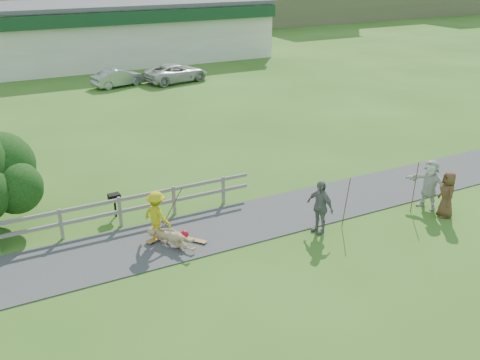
{
  "coord_description": "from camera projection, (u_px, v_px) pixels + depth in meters",
  "views": [
    {
      "loc": [
        -6.04,
        -13.45,
        8.78
      ],
      "look_at": [
        2.04,
        2.0,
        1.44
      ],
      "focal_mm": 40.0,
      "sensor_mm": 36.0,
      "label": 1
    }
  ],
  "objects": [
    {
      "name": "longboard_fallen",
      "position": [
        195.0,
        241.0,
        17.7
      ],
      "size": [
        0.65,
        0.76,
        0.09
      ],
      "primitive_type": null,
      "rotation": [
        0.0,
        0.0,
        -0.91
      ],
      "color": "olive",
      "rests_on": "ground"
    },
    {
      "name": "spectator_c",
      "position": [
        447.0,
        194.0,
        19.18
      ],
      "size": [
        0.85,
        0.99,
        1.72
      ],
      "primitive_type": "imported",
      "rotation": [
        0.0,
        0.0,
        4.28
      ],
      "color": "brown",
      "rests_on": "ground"
    },
    {
      "name": "ground",
      "position": [
        212.0,
        255.0,
        16.97
      ],
      "size": [
        260.0,
        260.0,
        0.0
      ],
      "primitive_type": "plane",
      "color": "#315B1A",
      "rests_on": "ground"
    },
    {
      "name": "pole_spec_right",
      "position": [
        415.0,
        187.0,
        19.47
      ],
      "size": [
        0.03,
        0.03,
        1.96
      ],
      "primitive_type": "cylinder",
      "color": "#563022",
      "rests_on": "ground"
    },
    {
      "name": "helmet",
      "position": [
        184.0,
        234.0,
        17.94
      ],
      "size": [
        0.28,
        0.28,
        0.28
      ],
      "primitive_type": "sphere",
      "color": "red",
      "rests_on": "ground"
    },
    {
      "name": "path",
      "position": [
        194.0,
        234.0,
        18.19
      ],
      "size": [
        34.0,
        3.0,
        0.04
      ],
      "primitive_type": "cube",
      "color": "#353538",
      "rests_on": "ground"
    },
    {
      "name": "skater_fallen",
      "position": [
        171.0,
        238.0,
        17.32
      ],
      "size": [
        1.84,
        1.25,
        0.67
      ],
      "primitive_type": "imported",
      "rotation": [
        0.0,
        0.0,
        0.49
      ],
      "color": "tan",
      "rests_on": "ground"
    },
    {
      "name": "strip_mall",
      "position": [
        84.0,
        33.0,
        46.21
      ],
      "size": [
        32.5,
        10.75,
        5.1
      ],
      "color": "beige",
      "rests_on": "ground"
    },
    {
      "name": "bbq",
      "position": [
        115.0,
        205.0,
        19.31
      ],
      "size": [
        0.43,
        0.33,
        0.89
      ],
      "primitive_type": null,
      "rotation": [
        0.0,
        0.0,
        0.05
      ],
      "color": "black",
      "rests_on": "ground"
    },
    {
      "name": "spectator_b",
      "position": [
        320.0,
        207.0,
        18.05
      ],
      "size": [
        0.7,
        1.19,
        1.9
      ],
      "primitive_type": "imported",
      "rotation": [
        0.0,
        0.0,
        4.93
      ],
      "color": "slate",
      "rests_on": "ground"
    },
    {
      "name": "pole_rider",
      "position": [
        170.0,
        207.0,
        18.06
      ],
      "size": [
        0.03,
        0.03,
        1.84
      ],
      "primitive_type": "cylinder",
      "color": "#563022",
      "rests_on": "ground"
    },
    {
      "name": "longboard_rider",
      "position": [
        158.0,
        239.0,
        17.81
      ],
      "size": [
        0.95,
        0.53,
        0.1
      ],
      "primitive_type": null,
      "rotation": [
        0.0,
        0.0,
        0.35
      ],
      "color": "olive",
      "rests_on": "ground"
    },
    {
      "name": "skater_rider",
      "position": [
        157.0,
        218.0,
        17.51
      ],
      "size": [
        1.04,
        1.24,
        1.67
      ],
      "primitive_type": "imported",
      "rotation": [
        0.0,
        0.0,
        2.04
      ],
      "color": "gold",
      "rests_on": "ground"
    },
    {
      "name": "fence",
      "position": [
        41.0,
        223.0,
        17.41
      ],
      "size": [
        15.05,
        0.1,
        1.1
      ],
      "color": "slate",
      "rests_on": "ground"
    },
    {
      "name": "pole_spec_left",
      "position": [
        346.0,
        203.0,
        18.42
      ],
      "size": [
        0.03,
        0.03,
        1.83
      ],
      "primitive_type": "cylinder",
      "color": "#563022",
      "rests_on": "ground"
    },
    {
      "name": "car_silver",
      "position": [
        118.0,
        78.0,
        38.59
      ],
      "size": [
        4.01,
        2.16,
        1.26
      ],
      "primitive_type": "imported",
      "rotation": [
        0.0,
        0.0,
        1.8
      ],
      "color": "#94969B",
      "rests_on": "ground"
    },
    {
      "name": "spectator_d",
      "position": [
        430.0,
        184.0,
        19.81
      ],
      "size": [
        1.04,
        1.86,
        1.91
      ],
      "primitive_type": "imported",
      "rotation": [
        0.0,
        0.0,
        5.0
      ],
      "color": "silver",
      "rests_on": "ground"
    },
    {
      "name": "car_white",
      "position": [
        176.0,
        73.0,
        39.94
      ],
      "size": [
        5.25,
        3.18,
        1.36
      ],
      "primitive_type": "imported",
      "rotation": [
        0.0,
        0.0,
        1.77
      ],
      "color": "#BBBBB7",
      "rests_on": "ground"
    }
  ]
}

